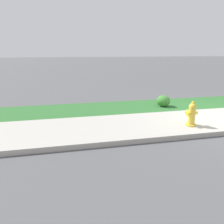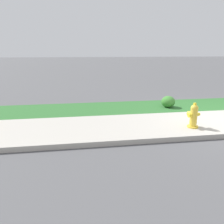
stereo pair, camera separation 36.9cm
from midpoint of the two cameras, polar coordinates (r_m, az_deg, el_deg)
name	(u,v)px [view 1 (the left image)]	position (r m, az deg, el deg)	size (l,w,h in m)	color
grass_verge	(189,103)	(8.77, 18.46, 2.18)	(18.00, 1.81, 0.01)	#2D662D
fire_hydrant_near_corner	(192,114)	(6.08, 18.46, -0.63)	(0.37, 0.34, 0.67)	gold
shrub_bush_near_lamp	(163,101)	(8.01, 11.99, 2.86)	(0.48, 0.48, 0.40)	#3D7F33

